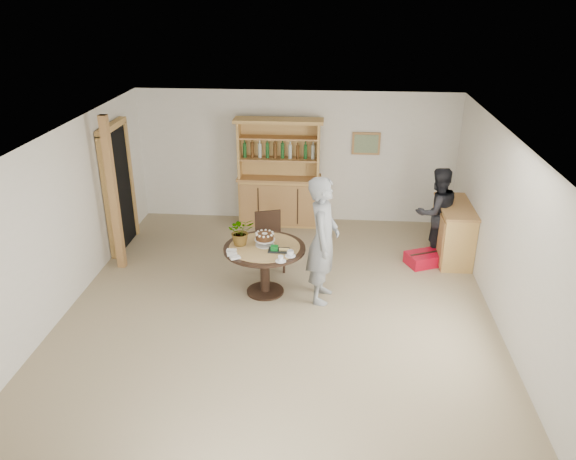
# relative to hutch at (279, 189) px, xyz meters

# --- Properties ---
(ground) EXTENTS (7.00, 7.00, 0.00)m
(ground) POSITION_rel_hutch_xyz_m (0.30, -3.24, -0.69)
(ground) COLOR tan
(ground) RESTS_ON ground
(room_shell) EXTENTS (6.04, 7.04, 2.52)m
(room_shell) POSITION_rel_hutch_xyz_m (0.30, -3.23, 1.05)
(room_shell) COLOR white
(room_shell) RESTS_ON ground
(doorway) EXTENTS (0.13, 1.10, 2.18)m
(doorway) POSITION_rel_hutch_xyz_m (-2.63, -1.24, 0.42)
(doorway) COLOR black
(doorway) RESTS_ON ground
(pine_post) EXTENTS (0.12, 0.12, 2.50)m
(pine_post) POSITION_rel_hutch_xyz_m (-2.40, -2.04, 0.56)
(pine_post) COLOR #AE7B49
(pine_post) RESTS_ON ground
(hutch) EXTENTS (1.62, 0.54, 2.04)m
(hutch) POSITION_rel_hutch_xyz_m (0.00, 0.00, 0.00)
(hutch) COLOR tan
(hutch) RESTS_ON ground
(sideboard) EXTENTS (0.54, 1.26, 0.94)m
(sideboard) POSITION_rel_hutch_xyz_m (3.04, -1.24, -0.22)
(sideboard) COLOR tan
(sideboard) RESTS_ON ground
(dining_table) EXTENTS (1.20, 1.20, 0.76)m
(dining_table) POSITION_rel_hutch_xyz_m (0.05, -2.68, -0.08)
(dining_table) COLOR black
(dining_table) RESTS_ON ground
(dining_chair) EXTENTS (0.53, 0.53, 0.95)m
(dining_chair) POSITION_rel_hutch_xyz_m (0.02, -1.86, -0.15)
(dining_chair) COLOR black
(dining_chair) RESTS_ON ground
(birthday_cake) EXTENTS (0.30, 0.30, 0.20)m
(birthday_cake) POSITION_rel_hutch_xyz_m (0.05, -2.63, 0.19)
(birthday_cake) COLOR white
(birthday_cake) RESTS_ON dining_table
(flower_vase) EXTENTS (0.47, 0.44, 0.42)m
(flower_vase) POSITION_rel_hutch_xyz_m (-0.30, -2.63, 0.28)
(flower_vase) COLOR #3F7233
(flower_vase) RESTS_ON dining_table
(gift_tray) EXTENTS (0.30, 0.20, 0.08)m
(gift_tray) POSITION_rel_hutch_xyz_m (0.26, -2.81, 0.10)
(gift_tray) COLOR black
(gift_tray) RESTS_ON dining_table
(coffee_cup_a) EXTENTS (0.15, 0.15, 0.09)m
(coffee_cup_a) POSITION_rel_hutch_xyz_m (0.45, -2.96, 0.11)
(coffee_cup_a) COLOR white
(coffee_cup_a) RESTS_ON dining_table
(coffee_cup_b) EXTENTS (0.15, 0.15, 0.08)m
(coffee_cup_b) POSITION_rel_hutch_xyz_m (0.33, -3.13, 0.11)
(coffee_cup_b) COLOR white
(coffee_cup_b) RESTS_ON dining_table
(napkins) EXTENTS (0.24, 0.33, 0.03)m
(napkins) POSITION_rel_hutch_xyz_m (-0.36, -3.00, 0.09)
(napkins) COLOR white
(napkins) RESTS_ON dining_table
(teen_boy) EXTENTS (0.52, 0.73, 1.88)m
(teen_boy) POSITION_rel_hutch_xyz_m (0.90, -2.78, 0.25)
(teen_boy) COLOR gray
(teen_boy) RESTS_ON ground
(adult_person) EXTENTS (0.92, 0.83, 1.55)m
(adult_person) POSITION_rel_hutch_xyz_m (2.75, -1.16, 0.08)
(adult_person) COLOR black
(adult_person) RESTS_ON ground
(red_suitcase) EXTENTS (0.71, 0.61, 0.21)m
(red_suitcase) POSITION_rel_hutch_xyz_m (2.57, -1.55, -0.59)
(red_suitcase) COLOR red
(red_suitcase) RESTS_ON ground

